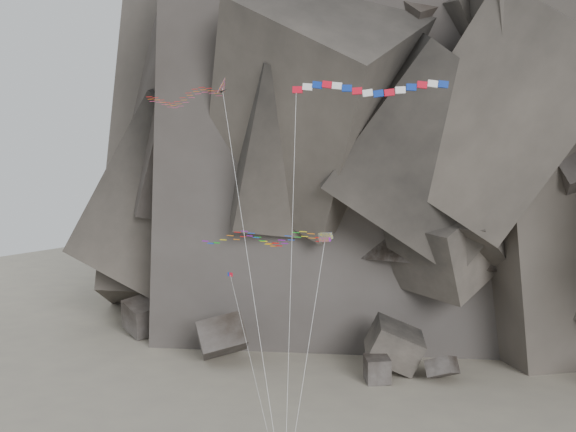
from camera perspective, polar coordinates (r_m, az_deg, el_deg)
The scene contains 6 objects.
headland at distance 125.11m, azimuth 12.90°, elevation 11.23°, with size 110.00×70.00×84.00m, color #524B43, non-canonical shape.
boulder_field at distance 99.18m, azimuth -0.35°, elevation -10.22°, with size 75.58×17.46×7.52m.
delta_kite at distance 65.89m, azimuth -8.51°, elevation 9.23°, with size 18.06×7.45×33.11m.
banner_kite at distance 58.46m, azimuth 6.35°, elevation 9.88°, with size 11.58×10.48×32.25m.
parafoil_kite at distance 61.66m, azimuth -2.39°, elevation -1.73°, with size 13.37×6.76×20.16m.
pennant_kite at distance 60.76m, azimuth -3.74°, elevation -8.25°, with size 8.21×5.00×16.35m.
Camera 1 is at (33.13, -49.78, 27.60)m, focal length 45.00 mm.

